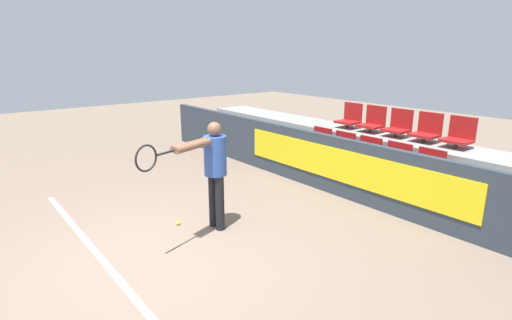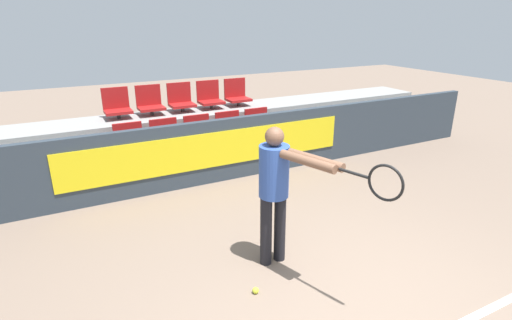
{
  "view_description": "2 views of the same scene",
  "coord_description": "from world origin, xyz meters",
  "px_view_note": "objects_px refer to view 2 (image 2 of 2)",
  "views": [
    {
      "loc": [
        4.33,
        -1.84,
        2.53
      ],
      "look_at": [
        -0.34,
        1.88,
        0.89
      ],
      "focal_mm": 28.0,
      "sensor_mm": 36.0,
      "label": 1
    },
    {
      "loc": [
        -2.23,
        -2.27,
        2.64
      ],
      "look_at": [
        0.07,
        2.17,
        0.82
      ],
      "focal_mm": 28.0,
      "sensor_mm": 36.0,
      "label": 2
    }
  ],
  "objects_px": {
    "stadium_chair_2": "(199,134)",
    "tennis_ball": "(256,290)",
    "stadium_chair_5": "(117,106)",
    "stadium_chair_3": "(230,130)",
    "stadium_chair_4": "(258,126)",
    "tennis_player": "(279,184)",
    "stadium_chair_9": "(237,95)",
    "stadium_chair_6": "(150,103)",
    "stadium_chair_0": "(130,143)",
    "stadium_chair_7": "(181,100)",
    "stadium_chair_1": "(166,138)",
    "stadium_chair_8": "(210,97)"
  },
  "relations": [
    {
      "from": "stadium_chair_1",
      "to": "tennis_player",
      "type": "relative_size",
      "value": 0.34
    },
    {
      "from": "stadium_chair_6",
      "to": "stadium_chair_7",
      "type": "distance_m",
      "value": 0.6
    },
    {
      "from": "stadium_chair_8",
      "to": "tennis_player",
      "type": "bearing_deg",
      "value": -101.48
    },
    {
      "from": "stadium_chair_2",
      "to": "tennis_ball",
      "type": "relative_size",
      "value": 8.24
    },
    {
      "from": "stadium_chair_1",
      "to": "stadium_chair_2",
      "type": "bearing_deg",
      "value": 0.0
    },
    {
      "from": "stadium_chair_6",
      "to": "stadium_chair_8",
      "type": "height_order",
      "value": "same"
    },
    {
      "from": "stadium_chair_1",
      "to": "stadium_chair_9",
      "type": "relative_size",
      "value": 1.0
    },
    {
      "from": "stadium_chair_0",
      "to": "tennis_ball",
      "type": "xyz_separation_m",
      "value": [
        0.49,
        -3.57,
        -0.63
      ]
    },
    {
      "from": "stadium_chair_5",
      "to": "stadium_chair_3",
      "type": "bearing_deg",
      "value": -28.23
    },
    {
      "from": "stadium_chair_1",
      "to": "stadium_chair_8",
      "type": "height_order",
      "value": "stadium_chair_8"
    },
    {
      "from": "stadium_chair_0",
      "to": "stadium_chair_1",
      "type": "bearing_deg",
      "value": 0.0
    },
    {
      "from": "stadium_chair_3",
      "to": "stadium_chair_7",
      "type": "distance_m",
      "value": 1.21
    },
    {
      "from": "stadium_chair_0",
      "to": "stadium_chair_9",
      "type": "relative_size",
      "value": 1.0
    },
    {
      "from": "stadium_chair_7",
      "to": "stadium_chair_6",
      "type": "bearing_deg",
      "value": 180.0
    },
    {
      "from": "stadium_chair_3",
      "to": "stadium_chair_2",
      "type": "bearing_deg",
      "value": 180.0
    },
    {
      "from": "tennis_player",
      "to": "stadium_chair_9",
      "type": "bearing_deg",
      "value": 52.96
    },
    {
      "from": "stadium_chair_5",
      "to": "tennis_ball",
      "type": "relative_size",
      "value": 8.24
    },
    {
      "from": "stadium_chair_2",
      "to": "stadium_chair_5",
      "type": "xyz_separation_m",
      "value": [
        -1.2,
        0.96,
        0.44
      ]
    },
    {
      "from": "stadium_chair_3",
      "to": "stadium_chair_6",
      "type": "bearing_deg",
      "value": 141.16
    },
    {
      "from": "stadium_chair_1",
      "to": "stadium_chair_9",
      "type": "height_order",
      "value": "stadium_chair_9"
    },
    {
      "from": "stadium_chair_6",
      "to": "stadium_chair_1",
      "type": "bearing_deg",
      "value": -90.0
    },
    {
      "from": "stadium_chair_1",
      "to": "stadium_chair_2",
      "type": "xyz_separation_m",
      "value": [
        0.6,
        0.0,
        0.0
      ]
    },
    {
      "from": "stadium_chair_8",
      "to": "stadium_chair_4",
      "type": "bearing_deg",
      "value": -58.16
    },
    {
      "from": "stadium_chair_9",
      "to": "tennis_ball",
      "type": "bearing_deg",
      "value": -112.78
    },
    {
      "from": "stadium_chair_7",
      "to": "stadium_chair_4",
      "type": "bearing_deg",
      "value": -38.84
    },
    {
      "from": "stadium_chair_5",
      "to": "tennis_ball",
      "type": "height_order",
      "value": "stadium_chair_5"
    },
    {
      "from": "stadium_chair_4",
      "to": "tennis_player",
      "type": "distance_m",
      "value": 3.55
    },
    {
      "from": "stadium_chair_0",
      "to": "tennis_ball",
      "type": "relative_size",
      "value": 8.24
    },
    {
      "from": "stadium_chair_9",
      "to": "stadium_chair_8",
      "type": "bearing_deg",
      "value": 180.0
    },
    {
      "from": "stadium_chair_5",
      "to": "stadium_chair_7",
      "type": "height_order",
      "value": "same"
    },
    {
      "from": "stadium_chair_3",
      "to": "stadium_chair_9",
      "type": "distance_m",
      "value": 1.21
    },
    {
      "from": "stadium_chair_3",
      "to": "tennis_ball",
      "type": "relative_size",
      "value": 8.24
    },
    {
      "from": "stadium_chair_2",
      "to": "stadium_chair_0",
      "type": "bearing_deg",
      "value": 180.0
    },
    {
      "from": "stadium_chair_2",
      "to": "tennis_ball",
      "type": "bearing_deg",
      "value": -101.23
    },
    {
      "from": "stadium_chair_2",
      "to": "stadium_chair_3",
      "type": "distance_m",
      "value": 0.6
    },
    {
      "from": "stadium_chair_0",
      "to": "stadium_chair_5",
      "type": "height_order",
      "value": "stadium_chair_5"
    },
    {
      "from": "stadium_chair_1",
      "to": "stadium_chair_5",
      "type": "distance_m",
      "value": 1.21
    },
    {
      "from": "stadium_chair_3",
      "to": "stadium_chair_7",
      "type": "relative_size",
      "value": 1.0
    },
    {
      "from": "stadium_chair_5",
      "to": "tennis_ball",
      "type": "xyz_separation_m",
      "value": [
        0.49,
        -4.53,
        -1.06
      ]
    },
    {
      "from": "stadium_chair_6",
      "to": "stadium_chair_0",
      "type": "bearing_deg",
      "value": -121.84
    },
    {
      "from": "stadium_chair_1",
      "to": "stadium_chair_6",
      "type": "relative_size",
      "value": 1.0
    },
    {
      "from": "stadium_chair_3",
      "to": "stadium_chair_8",
      "type": "bearing_deg",
      "value": 90.0
    },
    {
      "from": "stadium_chair_6",
      "to": "stadium_chair_7",
      "type": "bearing_deg",
      "value": 0.0
    },
    {
      "from": "tennis_ball",
      "to": "stadium_chair_2",
      "type": "bearing_deg",
      "value": 78.77
    },
    {
      "from": "stadium_chair_0",
      "to": "stadium_chair_8",
      "type": "bearing_deg",
      "value": 28.23
    },
    {
      "from": "stadium_chair_6",
      "to": "tennis_ball",
      "type": "height_order",
      "value": "stadium_chair_6"
    },
    {
      "from": "tennis_player",
      "to": "tennis_ball",
      "type": "distance_m",
      "value": 1.1
    },
    {
      "from": "stadium_chair_9",
      "to": "tennis_ball",
      "type": "relative_size",
      "value": 8.24
    },
    {
      "from": "stadium_chair_4",
      "to": "stadium_chair_6",
      "type": "height_order",
      "value": "stadium_chair_6"
    },
    {
      "from": "stadium_chair_3",
      "to": "stadium_chair_1",
      "type": "bearing_deg",
      "value": 180.0
    }
  ]
}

